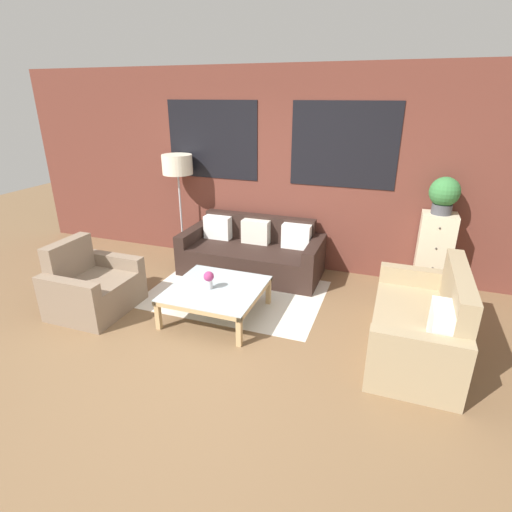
{
  "coord_description": "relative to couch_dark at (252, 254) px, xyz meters",
  "views": [
    {
      "loc": [
        1.7,
        -3.06,
        2.42
      ],
      "look_at": [
        0.14,
        1.27,
        0.55
      ],
      "focal_mm": 28.0,
      "sensor_mm": 36.0,
      "label": 1
    }
  ],
  "objects": [
    {
      "name": "coffee_table",
      "position": [
        0.04,
        -1.31,
        0.03
      ],
      "size": [
        1.04,
        1.04,
        0.36
      ],
      "color": "silver",
      "rests_on": "ground_plane"
    },
    {
      "name": "flower_vase",
      "position": [
        -0.02,
        -1.36,
        0.2
      ],
      "size": [
        0.12,
        0.12,
        0.21
      ],
      "color": "silver",
      "rests_on": "coffee_table"
    },
    {
      "name": "wall_back_brick",
      "position": [
        0.17,
        0.49,
        1.12
      ],
      "size": [
        8.4,
        0.09,
        2.8
      ],
      "color": "brown",
      "rests_on": "ground_plane"
    },
    {
      "name": "floor_lamp",
      "position": [
        -1.24,
        0.19,
        1.12
      ],
      "size": [
        0.45,
        0.45,
        1.61
      ],
      "color": "#B2B2B7",
      "rests_on": "ground_plane"
    },
    {
      "name": "drawer_cabinet",
      "position": [
        2.4,
        0.23,
        0.24
      ],
      "size": [
        0.42,
        0.36,
        1.05
      ],
      "color": "beige",
      "rests_on": "ground_plane"
    },
    {
      "name": "couch_dark",
      "position": [
        0.0,
        0.0,
        0.0
      ],
      "size": [
        1.99,
        0.88,
        0.78
      ],
      "color": "black",
      "rests_on": "ground_plane"
    },
    {
      "name": "armchair_corner",
      "position": [
        -1.42,
        -1.67,
        -0.01
      ],
      "size": [
        0.8,
        0.93,
        0.84
      ],
      "color": "#84705B",
      "rests_on": "ground_plane"
    },
    {
      "name": "potted_plant",
      "position": [
        2.4,
        0.23,
        1.01
      ],
      "size": [
        0.36,
        0.36,
        0.46
      ],
      "color": "#47474C",
      "rests_on": "drawer_cabinet"
    },
    {
      "name": "rug",
      "position": [
        0.04,
        -0.73,
        -0.28
      ],
      "size": [
        2.22,
        1.54,
        0.0
      ],
      "color": "silver",
      "rests_on": "ground_plane"
    },
    {
      "name": "settee_vintage",
      "position": [
        2.25,
        -1.31,
        0.02
      ],
      "size": [
        0.8,
        1.56,
        0.92
      ],
      "color": "tan",
      "rests_on": "ground_plane"
    },
    {
      "name": "ground_plane",
      "position": [
        0.17,
        -1.95,
        -0.29
      ],
      "size": [
        16.0,
        16.0,
        0.0
      ],
      "primitive_type": "plane",
      "color": "brown"
    }
  ]
}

